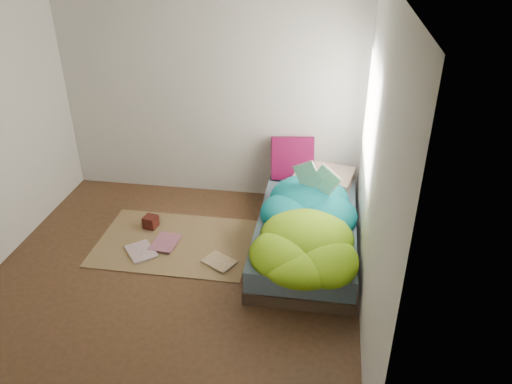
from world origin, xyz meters
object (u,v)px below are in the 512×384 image
floor_book_b (154,241)px  wooden_box (151,222)px  bed (306,232)px  open_book (317,169)px  floor_book_a (129,255)px  pillow_magenta (292,158)px

floor_book_b → wooden_box: bearing=120.5°
bed → open_book: 0.67m
floor_book_a → floor_book_b: (0.17, 0.28, 0.00)m
wooden_box → floor_book_b: bearing=-65.2°
pillow_magenta → floor_book_a: size_ratio=1.42×
pillow_magenta → open_book: (0.30, -0.71, 0.23)m
pillow_magenta → open_book: size_ratio=1.14×
pillow_magenta → wooden_box: bearing=-159.9°
wooden_box → floor_book_b: wooden_box is taller
open_book → floor_book_a: open_book is taller
bed → wooden_box: 1.71m
bed → pillow_magenta: pillow_magenta is taller
pillow_magenta → bed: bearing=-83.7°
wooden_box → pillow_magenta: bearing=28.9°
wooden_box → floor_book_a: wooden_box is taller
floor_book_b → pillow_magenta: bearing=44.8°
pillow_magenta → floor_book_b: bearing=-149.7°
pillow_magenta → wooden_box: (-1.47, -0.81, -0.50)m
bed → floor_book_a: (-1.75, -0.48, -0.14)m
open_book → floor_book_b: (-1.64, -0.38, -0.78)m
pillow_magenta → wooden_box: size_ratio=3.59×
floor_book_b → open_book: bearing=18.8°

